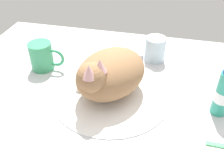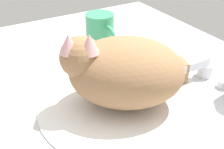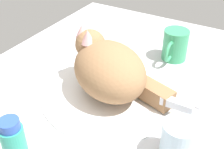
% 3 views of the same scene
% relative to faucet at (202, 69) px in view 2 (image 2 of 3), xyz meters
% --- Properties ---
extents(ground_plane, '(1.10, 0.83, 0.03)m').
position_rel_faucet_xyz_m(ground_plane, '(0.00, -0.21, -0.04)').
color(ground_plane, silver).
extents(sink_basin, '(0.36, 0.36, 0.01)m').
position_rel_faucet_xyz_m(sink_basin, '(0.00, -0.21, -0.02)').
color(sink_basin, white).
rests_on(sink_basin, ground_plane).
extents(faucet, '(0.14, 0.10, 0.05)m').
position_rel_faucet_xyz_m(faucet, '(0.00, 0.00, 0.00)').
color(faucet, silver).
rests_on(faucet, ground_plane).
extents(cat, '(0.26, 0.31, 0.16)m').
position_rel_faucet_xyz_m(cat, '(-0.01, -0.21, 0.06)').
color(cat, '#936B47').
rests_on(cat, sink_basin).
extents(coffee_mug, '(0.12, 0.08, 0.10)m').
position_rel_faucet_xyz_m(coffee_mug, '(-0.26, -0.13, 0.03)').
color(coffee_mug, '#389966').
rests_on(coffee_mug, ground_plane).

